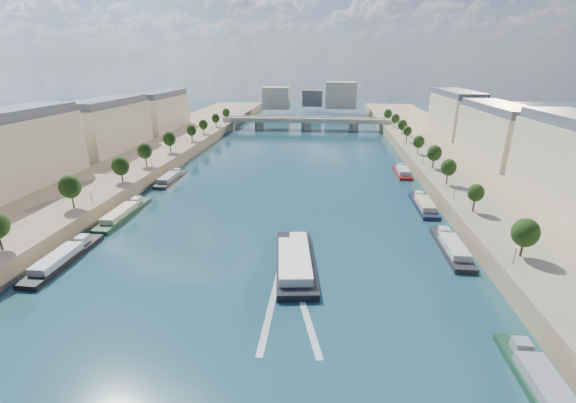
# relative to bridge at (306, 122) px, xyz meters

# --- Properties ---
(ground) EXTENTS (700.00, 700.00, 0.00)m
(ground) POSITION_rel_bridge_xyz_m (0.00, -133.93, -5.08)
(ground) COLOR #0C2D35
(ground) RESTS_ON ground
(quay_left) EXTENTS (44.00, 520.00, 5.00)m
(quay_left) POSITION_rel_bridge_xyz_m (-72.00, -133.93, -2.58)
(quay_left) COLOR #9E8460
(quay_left) RESTS_ON ground
(quay_right) EXTENTS (44.00, 520.00, 5.00)m
(quay_right) POSITION_rel_bridge_xyz_m (72.00, -133.93, -2.58)
(quay_right) COLOR #9E8460
(quay_right) RESTS_ON ground
(pave_left) EXTENTS (14.00, 520.00, 0.10)m
(pave_left) POSITION_rel_bridge_xyz_m (-57.00, -133.93, -0.03)
(pave_left) COLOR gray
(pave_left) RESTS_ON quay_left
(pave_right) EXTENTS (14.00, 520.00, 0.10)m
(pave_right) POSITION_rel_bridge_xyz_m (57.00, -133.93, -0.03)
(pave_right) COLOR gray
(pave_right) RESTS_ON quay_right
(trees_left) EXTENTS (4.80, 268.80, 8.26)m
(trees_left) POSITION_rel_bridge_xyz_m (-55.00, -131.93, 5.39)
(trees_left) COLOR #382B1E
(trees_left) RESTS_ON ground
(trees_right) EXTENTS (4.80, 268.80, 8.26)m
(trees_right) POSITION_rel_bridge_xyz_m (55.00, -123.93, 5.39)
(trees_right) COLOR #382B1E
(trees_right) RESTS_ON ground
(lamps_left) EXTENTS (0.36, 200.36, 4.28)m
(lamps_left) POSITION_rel_bridge_xyz_m (-52.50, -143.93, 2.70)
(lamps_left) COLOR black
(lamps_left) RESTS_ON ground
(lamps_right) EXTENTS (0.36, 200.36, 4.28)m
(lamps_right) POSITION_rel_bridge_xyz_m (52.50, -128.93, 2.70)
(lamps_right) COLOR black
(lamps_right) RESTS_ON ground
(buildings_left) EXTENTS (16.00, 226.00, 23.20)m
(buildings_left) POSITION_rel_bridge_xyz_m (-85.00, -121.93, 11.37)
(buildings_left) COLOR beige
(buildings_left) RESTS_ON ground
(buildings_right) EXTENTS (16.00, 226.00, 23.20)m
(buildings_right) POSITION_rel_bridge_xyz_m (85.00, -121.93, 11.37)
(buildings_right) COLOR beige
(buildings_right) RESTS_ON ground
(skyline) EXTENTS (79.00, 42.00, 22.00)m
(skyline) POSITION_rel_bridge_xyz_m (3.19, 85.59, 9.57)
(skyline) COLOR beige
(skyline) RESTS_ON ground
(bridge) EXTENTS (112.00, 12.00, 8.15)m
(bridge) POSITION_rel_bridge_xyz_m (0.00, 0.00, 0.00)
(bridge) COLOR #C1B79E
(bridge) RESTS_ON ground
(tour_barge) EXTENTS (11.96, 30.30, 4.00)m
(tour_barge) POSITION_rel_bridge_xyz_m (7.98, -184.63, -3.94)
(tour_barge) COLOR black
(tour_barge) RESTS_ON ground
(wake) EXTENTS (10.73, 26.00, 0.04)m
(wake) POSITION_rel_bridge_xyz_m (7.98, -201.19, -5.06)
(wake) COLOR silver
(wake) RESTS_ON ground
(moored_barges_left) EXTENTS (5.00, 153.17, 3.60)m
(moored_barges_left) POSITION_rel_bridge_xyz_m (-45.50, -188.94, -4.24)
(moored_barges_left) COLOR #1A2239
(moored_barges_left) RESTS_ON ground
(moored_barges_right) EXTENTS (5.00, 163.09, 3.60)m
(moored_barges_right) POSITION_rel_bridge_xyz_m (45.50, -180.86, -4.24)
(moored_barges_right) COLOR black
(moored_barges_right) RESTS_ON ground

